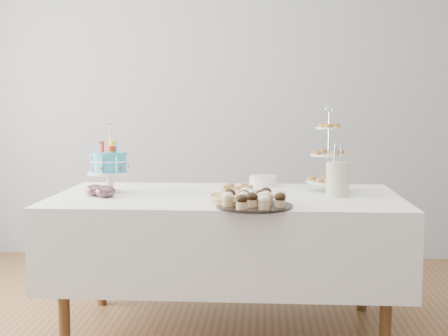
# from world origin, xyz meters

# --- Properties ---
(walls) EXTENTS (5.04, 4.04, 2.70)m
(walls) POSITION_xyz_m (0.00, 0.00, 1.35)
(walls) COLOR #9B9DA0
(walls) RESTS_ON floor
(table) EXTENTS (1.92, 1.02, 0.77)m
(table) POSITION_xyz_m (0.00, 0.30, 0.54)
(table) COLOR silver
(table) RESTS_ON floor
(birthday_cake) EXTENTS (0.26, 0.26, 0.40)m
(birthday_cake) POSITION_xyz_m (-0.67, 0.35, 0.88)
(birthday_cake) COLOR white
(birthday_cake) RESTS_ON table
(cupcake_tray) EXTENTS (0.38, 0.38, 0.09)m
(cupcake_tray) POSITION_xyz_m (0.16, -0.10, 0.81)
(cupcake_tray) COLOR black
(cupcake_tray) RESTS_ON table
(pie) EXTENTS (0.33, 0.33, 0.05)m
(pie) POSITION_xyz_m (0.10, -0.00, 0.80)
(pie) COLOR tan
(pie) RESTS_ON table
(tiered_stand) EXTENTS (0.26, 0.26, 0.50)m
(tiered_stand) POSITION_xyz_m (0.58, 0.50, 0.98)
(tiered_stand) COLOR silver
(tiered_stand) RESTS_ON table
(plate_stack) EXTENTS (0.17, 0.17, 0.06)m
(plate_stack) POSITION_xyz_m (0.20, 0.70, 0.80)
(plate_stack) COLOR white
(plate_stack) RESTS_ON table
(pastry_plate) EXTENTS (0.24, 0.24, 0.04)m
(pastry_plate) POSITION_xyz_m (0.06, 0.46, 0.79)
(pastry_plate) COLOR white
(pastry_plate) RESTS_ON table
(jam_bowl_a) EXTENTS (0.11, 0.11, 0.07)m
(jam_bowl_a) POSITION_xyz_m (-0.72, 0.22, 0.80)
(jam_bowl_a) COLOR silver
(jam_bowl_a) RESTS_ON table
(jam_bowl_b) EXTENTS (0.11, 0.11, 0.07)m
(jam_bowl_b) POSITION_xyz_m (-0.65, 0.17, 0.80)
(jam_bowl_b) COLOR silver
(jam_bowl_b) RESTS_ON table
(utensil_pitcher) EXTENTS (0.14, 0.13, 0.29)m
(utensil_pitcher) POSITION_xyz_m (0.61, 0.30, 0.87)
(utensil_pitcher) COLOR silver
(utensil_pitcher) RESTS_ON table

